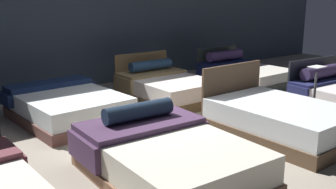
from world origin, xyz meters
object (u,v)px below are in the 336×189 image
price_sign (314,100)px  bed_1 (166,156)px  bed_2 (280,120)px  bed_7 (243,74)px  bed_6 (166,87)px  bed_5 (68,106)px

price_sign → bed_1: bearing=-177.0°
bed_1 → bed_2: bed_2 is taller
bed_7 → bed_6: bearing=179.2°
bed_6 → price_sign: price_sign is taller
bed_1 → bed_2: bearing=3.8°
bed_5 → bed_6: 2.14m
bed_2 → bed_7: bed_2 is taller
bed_5 → bed_1: bearing=-92.6°
price_sign → bed_6: bearing=113.7°
bed_5 → bed_2: bearing=-53.6°
price_sign → bed_7: bearing=65.8°
bed_2 → bed_5: bed_2 is taller
bed_1 → bed_7: bearing=34.5°
bed_2 → bed_7: (2.26, 2.73, -0.01)m
bed_1 → bed_7: (4.46, 2.77, -0.02)m
bed_2 → bed_6: bearing=90.6°
bed_5 → bed_7: 4.45m
bed_2 → bed_6: bed_2 is taller
bed_6 → bed_7: bearing=0.1°
bed_2 → price_sign: bed_2 is taller
bed_6 → price_sign: 2.85m
bed_5 → bed_7: size_ratio=1.04×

